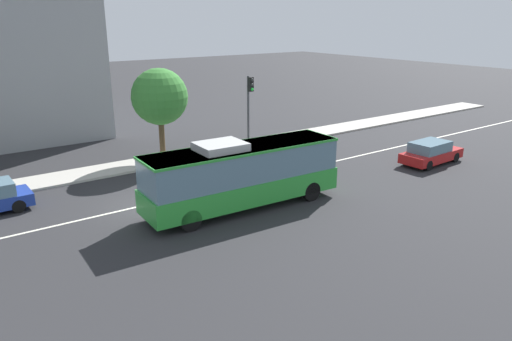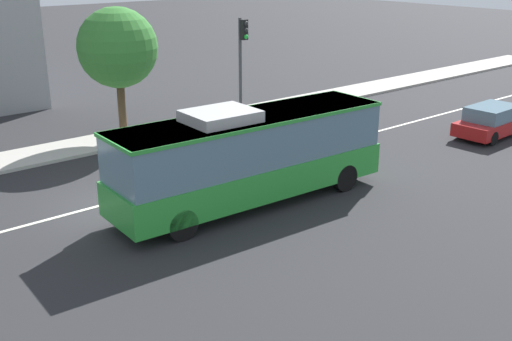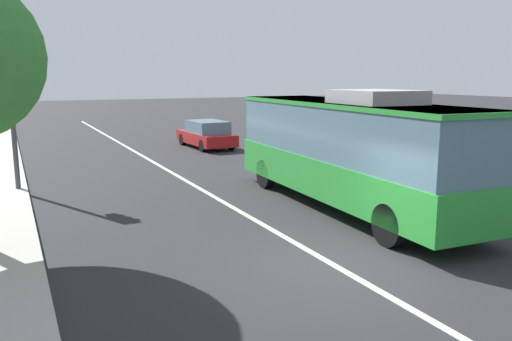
{
  "view_description": "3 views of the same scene",
  "coord_description": "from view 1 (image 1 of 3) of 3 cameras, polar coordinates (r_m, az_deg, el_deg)",
  "views": [
    {
      "loc": [
        -8.75,
        -21.64,
        9.03
      ],
      "look_at": [
        6.01,
        -1.12,
        1.0
      ],
      "focal_mm": 34.13,
      "sensor_mm": 36.0,
      "label": 1
    },
    {
      "loc": [
        -8.68,
        -18.53,
        8.24
      ],
      "look_at": [
        4.74,
        -2.23,
        0.75
      ],
      "focal_mm": 43.52,
      "sensor_mm": 36.0,
      "label": 2
    },
    {
      "loc": [
        -8.27,
        5.79,
        3.81
      ],
      "look_at": [
        6.52,
        -1.39,
        0.79
      ],
      "focal_mm": 36.01,
      "sensor_mm": 36.0,
      "label": 3
    }
  ],
  "objects": [
    {
      "name": "street_tree_kerbside_centre",
      "position": [
        31.47,
        -11.23,
        8.45
      ],
      "size": [
        3.56,
        3.56,
        5.99
      ],
      "color": "#4C3823",
      "rests_on": "ground_plane"
    },
    {
      "name": "sedan_red",
      "position": [
        33.01,
        19.81,
        1.99
      ],
      "size": [
        4.56,
        1.96,
        1.46
      ],
      "rotation": [
        0.0,
        0.0,
        0.04
      ],
      "color": "#B21919",
      "rests_on": "ground_plane"
    },
    {
      "name": "sidewalk_kerb",
      "position": [
        30.9,
        -17.69,
        -0.08
      ],
      "size": [
        80.0,
        2.51,
        0.14
      ],
      "primitive_type": "cube",
      "color": "#B2ADA3",
      "rests_on": "ground_plane"
    },
    {
      "name": "lane_centre_line",
      "position": [
        25.03,
        -12.8,
        -3.97
      ],
      "size": [
        76.0,
        0.16,
        0.01
      ],
      "primitive_type": "cube",
      "color": "silver",
      "rests_on": "ground_plane"
    },
    {
      "name": "traffic_light_mid_block",
      "position": [
        33.55,
        -0.76,
        8.25
      ],
      "size": [
        0.34,
        0.62,
        5.2
      ],
      "rotation": [
        0.0,
        0.0,
        -1.5
      ],
      "color": "#47474C",
      "rests_on": "ground_plane"
    },
    {
      "name": "ground_plane",
      "position": [
        25.03,
        -12.8,
        -3.98
      ],
      "size": [
        160.0,
        160.0,
        0.0
      ],
      "primitive_type": "plane",
      "color": "#28282B"
    },
    {
      "name": "transit_bus",
      "position": [
        23.55,
        -1.59,
        -0.23
      ],
      "size": [
        10.1,
        2.95,
        3.46
      ],
      "rotation": [
        0.0,
        0.0,
        -0.05
      ],
      "color": "green",
      "rests_on": "ground_plane"
    }
  ]
}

